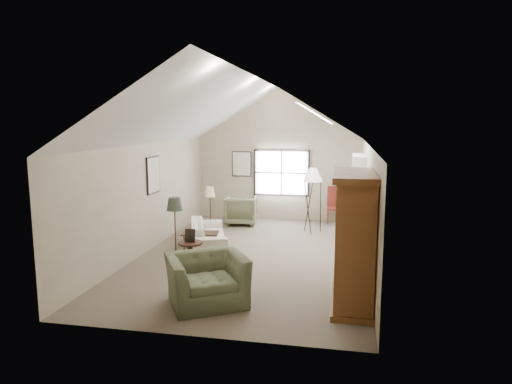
% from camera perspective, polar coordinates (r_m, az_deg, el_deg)
% --- Properties ---
extents(room_shell, '(5.01, 8.01, 4.00)m').
position_cam_1_polar(room_shell, '(9.99, -0.45, 9.94)').
color(room_shell, '#6F604F').
rests_on(room_shell, ground).
extents(window, '(1.72, 0.08, 1.42)m').
position_cam_1_polar(window, '(13.97, 3.20, 2.41)').
color(window, black).
rests_on(window, room_shell).
extents(skylight, '(0.80, 1.20, 0.52)m').
position_cam_1_polar(skylight, '(10.72, 7.47, 9.86)').
color(skylight, white).
rests_on(skylight, room_shell).
extents(wall_art, '(1.97, 3.71, 0.88)m').
position_cam_1_polar(wall_art, '(12.42, -7.18, 2.83)').
color(wall_art, black).
rests_on(wall_art, room_shell).
extents(armoire, '(0.60, 1.50, 2.20)m').
position_cam_1_polar(armoire, '(7.64, 12.18, -5.91)').
color(armoire, brown).
rests_on(armoire, ground).
extents(tv_alcove, '(0.32, 1.30, 2.10)m').
position_cam_1_polar(tv_alcove, '(11.55, 12.63, -0.66)').
color(tv_alcove, white).
rests_on(tv_alcove, ground).
extents(media_console, '(0.34, 1.18, 0.60)m').
position_cam_1_polar(media_console, '(11.72, 12.40, -4.76)').
color(media_console, '#382316').
rests_on(media_console, ground).
extents(tv_panel, '(0.05, 0.90, 0.55)m').
position_cam_1_polar(tv_panel, '(11.59, 12.50, -1.78)').
color(tv_panel, black).
rests_on(tv_panel, media_console).
extents(sofa, '(1.44, 2.22, 0.60)m').
position_cam_1_polar(sofa, '(11.23, -6.00, -5.18)').
color(sofa, beige).
rests_on(sofa, ground).
extents(armchair_near, '(1.64, 1.58, 0.81)m').
position_cam_1_polar(armchair_near, '(7.77, -6.15, -10.84)').
color(armchair_near, '#535B40').
rests_on(armchair_near, ground).
extents(armchair_far, '(0.99, 1.02, 0.84)m').
position_cam_1_polar(armchair_far, '(13.44, -1.87, -2.28)').
color(armchair_far, '#636949').
rests_on(armchair_far, ground).
extents(coffee_table, '(0.91, 0.59, 0.43)m').
position_cam_1_polar(coffee_table, '(10.87, -6.97, -6.15)').
color(coffee_table, '#3C2418').
rests_on(coffee_table, ground).
extents(bowl, '(0.23, 0.23, 0.05)m').
position_cam_1_polar(bowl, '(10.81, -7.00, -4.91)').
color(bowl, '#382017').
rests_on(bowl, coffee_table).
extents(side_table, '(0.66, 0.66, 0.52)m').
position_cam_1_polar(side_table, '(9.75, -8.20, -7.68)').
color(side_table, '#341B15').
rests_on(side_table, ground).
extents(side_chair, '(0.44, 0.44, 1.10)m').
position_cam_1_polar(side_chair, '(13.72, 9.77, -1.64)').
color(side_chair, maroon).
rests_on(side_chair, ground).
extents(tripod_lamp, '(0.68, 0.68, 1.82)m').
position_cam_1_polar(tripod_lamp, '(12.40, 7.07, -1.01)').
color(tripod_lamp, silver).
rests_on(tripod_lamp, ground).
extents(dark_lamp, '(0.44, 0.44, 1.44)m').
position_cam_1_polar(dark_lamp, '(9.94, -10.06, -4.63)').
color(dark_lamp, '#252D1F').
rests_on(dark_lamp, ground).
extents(tan_lamp, '(0.33, 0.33, 1.30)m').
position_cam_1_polar(tan_lamp, '(12.36, -5.73, -2.23)').
color(tan_lamp, tan).
rests_on(tan_lamp, ground).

